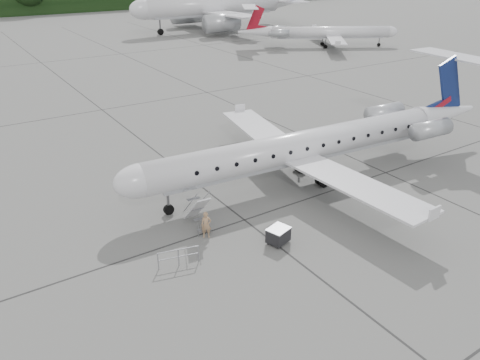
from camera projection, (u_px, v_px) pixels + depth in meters
ground at (321, 228)px, 28.67m from camera, size 320.00×320.00×0.00m
main_regional_jet at (301, 132)px, 32.85m from camera, size 31.64×23.89×7.71m
airstair at (197, 209)px, 28.24m from camera, size 1.03×2.39×2.42m
passenger at (206, 225)px, 27.36m from camera, size 0.72×0.64×1.65m
safety_railing at (179, 258)px, 24.96m from camera, size 2.16×0.60×1.00m
baggage_cart at (278, 235)px, 26.91m from camera, size 1.43×1.27×1.04m
bg_regional_right at (331, 26)px, 83.75m from camera, size 33.51×30.76×7.17m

